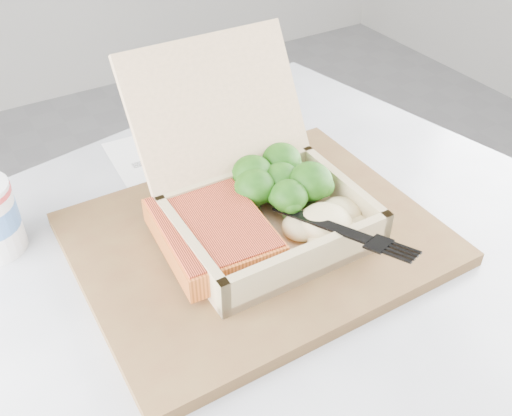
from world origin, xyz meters
TOP-DOWN VIEW (x-y plane):
  - cafe_table at (0.22, 0.06)m, footprint 0.86×0.86m
  - serving_tray at (0.21, 0.11)m, footprint 0.38×0.30m
  - takeout_container at (0.22, 0.14)m, footprint 0.20×0.24m
  - salmon_fillet at (0.16, 0.11)m, footprint 0.11×0.14m
  - broccoli_pile at (0.26, 0.14)m, footprint 0.11×0.11m
  - mashed_potatoes at (0.26, 0.07)m, footprint 0.09×0.08m
  - plastic_fork at (0.24, 0.08)m, footprint 0.06×0.17m
  - receipt at (0.17, 0.33)m, footprint 0.09×0.15m

SIDE VIEW (x-z plane):
  - cafe_table at x=0.22m, z-range 0.17..0.88m
  - receipt at x=0.17m, z-range 0.70..0.71m
  - serving_tray at x=0.21m, z-range 0.70..0.72m
  - salmon_fillet at x=0.16m, z-range 0.73..0.76m
  - mashed_potatoes at x=0.26m, z-range 0.73..0.76m
  - broccoli_pile at x=0.26m, z-range 0.73..0.77m
  - plastic_fork at x=0.24m, z-range 0.74..0.77m
  - takeout_container at x=0.22m, z-range 0.68..0.85m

